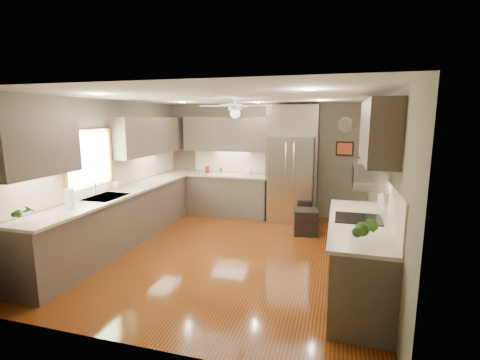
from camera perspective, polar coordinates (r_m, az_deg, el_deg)
The scene contains 27 objects.
floor at distance 5.83m, azimuth -1.60°, elevation -11.90°, with size 5.00×5.00×0.00m, color #461B09.
ceiling at distance 5.41m, azimuth -1.73°, elevation 13.45°, with size 5.00×5.00×0.00m, color white.
wall_back at distance 7.88m, azimuth 3.84°, elevation 3.31°, with size 4.50×4.50×0.00m, color #5E5547.
wall_front at distance 3.25m, azimuth -15.17°, elevation -7.03°, with size 4.50×4.50×0.00m, color #5E5547.
wall_left at distance 6.52m, azimuth -20.88°, elevation 1.21°, with size 5.00×5.00×0.00m, color #5E5547.
wall_right at distance 5.27m, azimuth 22.36°, elevation -0.88°, with size 5.00×5.00×0.00m, color #5E5547.
canister_a at distance 7.96m, azimuth -5.37°, elevation 1.69°, with size 0.10×0.10×0.15m, color maroon.
canister_b at distance 7.88m, azimuth -3.13°, elevation 1.56°, with size 0.08×0.08×0.13m, color silver.
canister_c at distance 7.90m, azimuth -2.82°, elevation 1.72°, with size 0.11×0.11×0.18m, color beige.
soap_bottle at distance 6.46m, azimuth -19.52°, elevation -0.71°, with size 0.09×0.09×0.19m, color white.
potted_plant_left at distance 4.89m, azimuth -31.99°, elevation -4.41°, with size 0.16×0.11×0.30m, color #2C5A19.
potted_plant_right at distance 3.68m, azimuth 19.88°, elevation -7.61°, with size 0.18×0.15×0.33m, color #2C5A19.
bowl at distance 7.66m, azimuth 1.27°, elevation 1.00°, with size 0.23×0.23×0.06m, color beige.
left_run at distance 6.62m, azimuth -17.62°, elevation -5.24°, with size 0.65×4.70×1.45m.
back_run at distance 7.91m, azimuth -1.82°, elevation -2.28°, with size 1.85×0.65×1.45m.
uppers at distance 6.33m, azimuth -6.19°, elevation 7.23°, with size 4.50×4.70×0.95m.
window at distance 6.07m, azimuth -23.64°, elevation 3.27°, with size 0.05×1.12×0.92m.
sink at distance 6.00m, azimuth -21.07°, elevation -2.87°, with size 0.50×0.70×0.32m.
refrigerator at distance 7.43m, azimuth 8.57°, elevation 2.32°, with size 1.06×0.75×2.45m.
right_run at distance 4.68m, azimuth 18.79°, elevation -11.77°, with size 0.70×2.20×1.45m.
microwave at distance 4.67m, azimuth 20.54°, elevation 0.76°, with size 0.43×0.55×0.34m.
ceiling_fan at distance 5.69m, azimuth -0.79°, elevation 11.60°, with size 1.18×1.18×0.32m.
recessed_lights at distance 5.80m, azimuth -0.89°, elevation 13.17°, with size 2.84×3.14×0.01m.
wall_clock at distance 7.63m, azimuth 16.99°, elevation 8.69°, with size 0.30×0.03×0.30m.
framed_print at distance 7.65m, azimuth 16.80°, elevation 4.95°, with size 0.36×0.03×0.30m.
stool at distance 6.79m, azimuth 10.73°, elevation -6.72°, with size 0.51×0.51×0.50m.
paper_towel at distance 5.42m, azimuth -26.17°, elevation -2.72°, with size 0.12×0.12×0.29m.
Camera 1 is at (1.63, -5.15, 2.19)m, focal length 26.00 mm.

